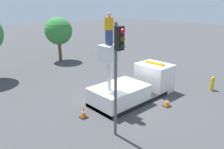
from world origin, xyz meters
TOP-DOWN VIEW (x-y plane):
  - ground_plane at (0.00, 0.00)m, footprint 120.00×120.00m
  - bucket_truck at (0.55, 0.00)m, footprint 6.21×2.42m
  - worker at (-1.74, 0.00)m, footprint 0.40×0.26m
  - traffic_light_pole at (-3.37, -2.39)m, footprint 0.34×0.57m
  - fire_hydrant at (5.79, -2.92)m, footprint 0.49×0.25m
  - traffic_cone_rear at (-3.55, 0.14)m, footprint 0.43×0.43m
  - traffic_cone_curbside at (1.09, -2.22)m, footprint 0.45×0.45m
  - tree_left_bg at (2.08, 12.43)m, footprint 2.94×2.94m

SIDE VIEW (x-z plane):
  - ground_plane at x=0.00m, z-range 0.00..0.00m
  - traffic_cone_curbside at x=1.09m, z-range -0.02..0.54m
  - traffic_cone_rear at x=-3.55m, z-range -0.02..0.60m
  - fire_hydrant at x=5.79m, z-range -0.01..1.03m
  - bucket_truck at x=0.55m, z-range -1.15..2.74m
  - tree_left_bg at x=2.08m, z-range 0.88..5.63m
  - traffic_light_pole at x=-3.37m, z-range 1.11..6.47m
  - worker at x=-1.74m, z-range 3.89..5.64m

